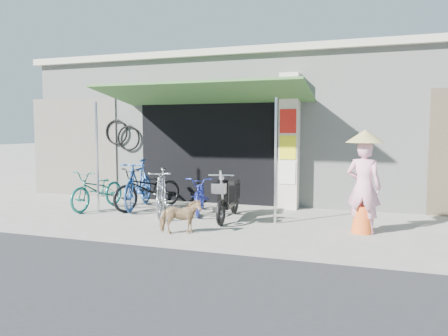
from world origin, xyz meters
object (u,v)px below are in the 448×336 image
(bike_navy, at_px, (201,195))
(street_dog, at_px, (180,217))
(bike_blue, at_px, (139,184))
(bike_black, at_px, (149,188))
(bike_teal, at_px, (98,190))
(bike_silver, at_px, (162,192))
(moped, at_px, (229,197))
(nun, at_px, (364,182))

(bike_navy, xyz_separation_m, street_dog, (0.36, -1.82, -0.10))
(bike_blue, relative_size, bike_black, 1.02)
(bike_teal, relative_size, bike_navy, 1.10)
(bike_blue, relative_size, street_dog, 2.61)
(bike_silver, bearing_deg, moped, -18.40)
(bike_black, bearing_deg, bike_blue, -162.15)
(bike_blue, relative_size, bike_silver, 1.13)
(bike_teal, height_order, bike_silver, bike_silver)
(bike_black, height_order, nun, nun)
(nun, bearing_deg, bike_teal, 7.31)
(bike_navy, bearing_deg, street_dog, -95.63)
(bike_teal, xyz_separation_m, bike_blue, (0.81, 0.37, 0.11))
(bike_blue, relative_size, moped, 1.08)
(bike_teal, relative_size, moped, 0.99)
(bike_teal, xyz_separation_m, moped, (3.09, -0.10, -0.00))
(bike_silver, xyz_separation_m, moped, (1.44, 0.05, -0.05))
(bike_silver, distance_m, street_dog, 1.76)
(bike_teal, relative_size, bike_black, 0.93)
(bike_teal, relative_size, bike_blue, 0.91)
(bike_blue, distance_m, nun, 4.90)
(bike_silver, relative_size, moped, 0.96)
(street_dog, height_order, nun, nun)
(bike_teal, xyz_separation_m, nun, (5.63, -0.47, 0.44))
(bike_silver, xyz_separation_m, bike_navy, (0.69, 0.42, -0.09))
(bike_navy, xyz_separation_m, nun, (3.28, -0.74, 0.48))
(street_dog, bearing_deg, bike_silver, 7.68)
(bike_teal, height_order, bike_blue, bike_blue)
(bike_blue, xyz_separation_m, bike_black, (0.27, -0.03, -0.08))
(bike_blue, bearing_deg, nun, -21.48)
(street_dog, bearing_deg, bike_blue, 15.32)
(bike_black, height_order, bike_silver, bike_silver)
(bike_black, bearing_deg, nun, 15.22)
(nun, bearing_deg, street_dog, 32.37)
(moped, bearing_deg, nun, -13.36)
(bike_black, xyz_separation_m, bike_navy, (1.26, -0.06, -0.07))
(bike_black, xyz_separation_m, nun, (4.55, -0.80, 0.41))
(bike_blue, distance_m, bike_silver, 0.99)
(street_dog, height_order, moped, moped)
(bike_black, height_order, street_dog, bike_black)
(bike_navy, distance_m, moped, 0.84)
(moped, bearing_deg, bike_silver, 176.64)
(bike_teal, height_order, nun, nun)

